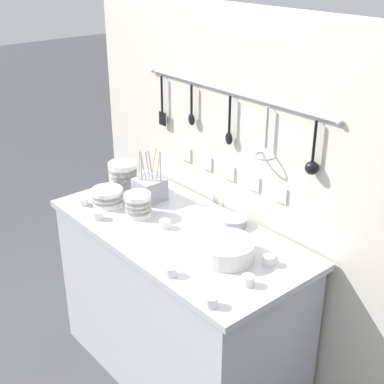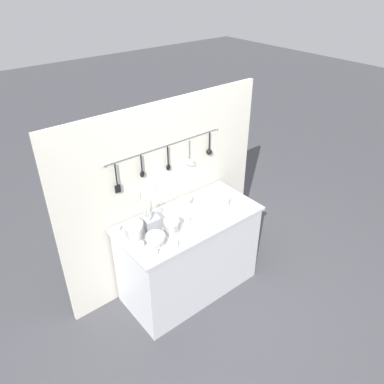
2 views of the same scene
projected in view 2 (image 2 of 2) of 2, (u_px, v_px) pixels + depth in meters
name	position (u px, v px, depth m)	size (l,w,h in m)	color
ground_plane	(189.00, 287.00, 3.73)	(20.00, 20.00, 0.00)	#424247
counter	(189.00, 254.00, 3.51)	(1.30, 0.62, 0.85)	#ADAFB5
back_wall	(166.00, 196.00, 3.48)	(2.10, 0.11, 1.81)	beige
bowl_stack_short_front	(156.00, 240.00, 2.96)	(0.15, 0.15, 0.09)	white
bowl_stack_tall_left	(134.00, 231.00, 3.00)	(0.15, 0.15, 0.16)	white
bowl_stack_nested_right	(172.00, 226.00, 3.09)	(0.13, 0.13, 0.11)	white
plate_stack	(216.00, 202.00, 3.43)	(0.24, 0.24, 0.08)	white
steel_mixing_bowl	(186.00, 200.00, 3.49)	(0.13, 0.13, 0.04)	#93969E
cutlery_caddy	(151.00, 222.00, 3.13)	(0.14, 0.14, 0.27)	#93969E
cup_centre	(118.00, 229.00, 3.12)	(0.05, 0.05, 0.04)	white
cup_edge_far	(175.00, 244.00, 2.95)	(0.05, 0.05, 0.04)	white
cup_front_left	(141.00, 245.00, 2.94)	(0.05, 0.05, 0.04)	white
cup_beside_plates	(237.00, 199.00, 3.50)	(0.05, 0.05, 0.04)	white
cup_mid_row	(221.00, 193.00, 3.59)	(0.05, 0.05, 0.04)	white
cup_edge_near	(155.00, 252.00, 2.87)	(0.05, 0.05, 0.04)	white
cup_back_right	(253.00, 208.00, 3.38)	(0.05, 0.05, 0.04)	white
cup_front_right	(198.00, 205.00, 3.41)	(0.05, 0.05, 0.04)	white
cup_back_left	(187.00, 220.00, 3.22)	(0.05, 0.05, 0.04)	white
cup_by_caddy	(232.00, 218.00, 3.25)	(0.05, 0.05, 0.04)	white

